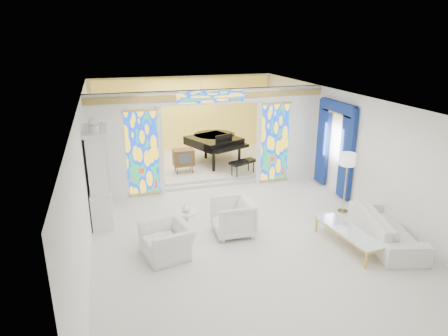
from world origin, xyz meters
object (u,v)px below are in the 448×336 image
object	(u,v)px
armchair_left	(167,240)
china_cabinet	(99,177)
coffee_table	(348,232)
sofa	(386,227)
armchair_right	(233,217)
grand_piano	(215,141)
tv_console	(184,157)

from	to	relation	value
armchair_left	china_cabinet	bearing A→B (deg)	-162.17
armchair_left	coffee_table	bearing A→B (deg)	65.36
sofa	coffee_table	xyz separation A→B (m)	(-0.98, 0.02, 0.02)
armchair_right	coffee_table	distance (m)	2.61
china_cabinet	grand_piano	bearing A→B (deg)	40.83
armchair_right	tv_console	world-z (taller)	tv_console
coffee_table	tv_console	distance (m)	6.12
tv_console	sofa	bearing A→B (deg)	-58.58
china_cabinet	armchair_left	world-z (taller)	china_cabinet
coffee_table	grand_piano	bearing A→B (deg)	101.54
armchair_right	armchair_left	bearing A→B (deg)	-70.72
armchair_left	grand_piano	distance (m)	6.15
armchair_right	grand_piano	world-z (taller)	grand_piano
china_cabinet	grand_piano	distance (m)	5.15
sofa	coffee_table	size ratio (longest dim) A/B	1.28
coffee_table	grand_piano	distance (m)	6.50
china_cabinet	armchair_right	distance (m)	3.46
grand_piano	sofa	bearing A→B (deg)	-92.88
sofa	tv_console	xyz separation A→B (m)	(-3.57, 5.56, 0.33)
grand_piano	china_cabinet	bearing A→B (deg)	-161.67
china_cabinet	sofa	size ratio (longest dim) A/B	1.13
armchair_left	coffee_table	xyz separation A→B (m)	(3.90, -0.81, 0.02)
sofa	tv_console	distance (m)	6.61
sofa	china_cabinet	bearing A→B (deg)	78.80
sofa	grand_piano	size ratio (longest dim) A/B	0.76
armchair_left	sofa	size ratio (longest dim) A/B	0.45
armchair_right	sofa	distance (m)	3.50
grand_piano	tv_console	world-z (taller)	grand_piano
armchair_right	coffee_table	bearing A→B (deg)	61.98
armchair_right	sofa	world-z (taller)	armchair_right
china_cabinet	armchair_right	world-z (taller)	china_cabinet
china_cabinet	sofa	bearing A→B (deg)	-25.98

